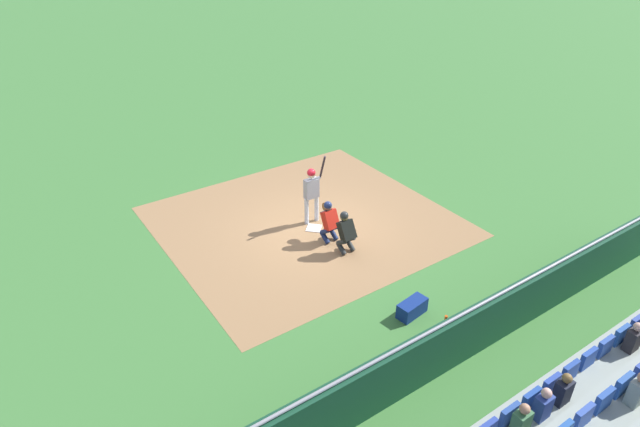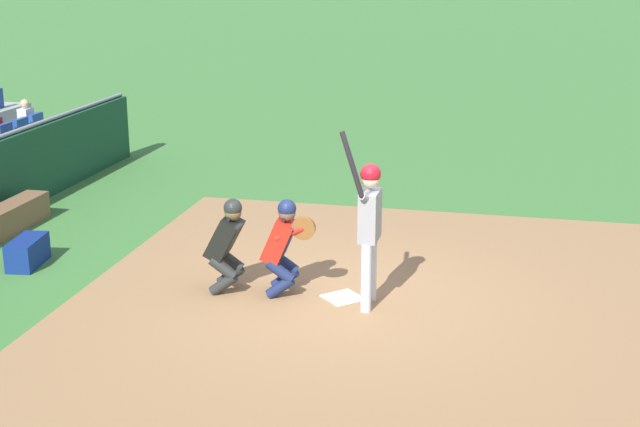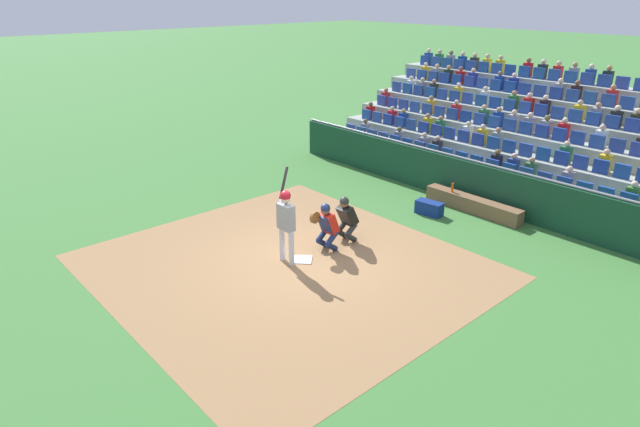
{
  "view_description": "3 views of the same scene",
  "coord_description": "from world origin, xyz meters",
  "px_view_note": "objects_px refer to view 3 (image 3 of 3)",
  "views": [
    {
      "loc": [
        -7.57,
        -11.49,
        8.61
      ],
      "look_at": [
        -0.35,
        -0.84,
        1.05
      ],
      "focal_mm": 29.78,
      "sensor_mm": 36.0,
      "label": 1
    },
    {
      "loc": [
        10.45,
        2.15,
        4.32
      ],
      "look_at": [
        -0.37,
        -0.39,
        1.01
      ],
      "focal_mm": 50.23,
      "sensor_mm": 36.0,
      "label": 2
    },
    {
      "loc": [
        -8.93,
        7.34,
        6.03
      ],
      "look_at": [
        -0.54,
        -0.08,
        1.36
      ],
      "focal_mm": 30.14,
      "sensor_mm": 36.0,
      "label": 3
    }
  ],
  "objects_px": {
    "catcher_crouching": "(326,224)",
    "water_bottle_on_bench": "(452,187)",
    "home_plate_marker": "(303,259)",
    "home_plate_umpire": "(346,217)",
    "batter_at_plate": "(286,218)",
    "dugout_bench": "(472,205)",
    "equipment_duffel_bag": "(429,208)"
  },
  "relations": [
    {
      "from": "equipment_duffel_bag",
      "to": "dugout_bench",
      "type": "bearing_deg",
      "value": -130.62
    },
    {
      "from": "batter_at_plate",
      "to": "dugout_bench",
      "type": "bearing_deg",
      "value": -100.27
    },
    {
      "from": "batter_at_plate",
      "to": "home_plate_umpire",
      "type": "distance_m",
      "value": 1.93
    },
    {
      "from": "equipment_duffel_bag",
      "to": "catcher_crouching",
      "type": "bearing_deg",
      "value": 78.51
    },
    {
      "from": "catcher_crouching",
      "to": "water_bottle_on_bench",
      "type": "distance_m",
      "value": 4.88
    },
    {
      "from": "equipment_duffel_bag",
      "to": "home_plate_marker",
      "type": "bearing_deg",
      "value": 79.33
    },
    {
      "from": "water_bottle_on_bench",
      "to": "home_plate_umpire",
      "type": "bearing_deg",
      "value": 85.89
    },
    {
      "from": "home_plate_umpire",
      "to": "water_bottle_on_bench",
      "type": "relative_size",
      "value": 4.57
    },
    {
      "from": "batter_at_plate",
      "to": "water_bottle_on_bench",
      "type": "xyz_separation_m",
      "value": [
        -0.4,
        -6.0,
        -0.57
      ]
    },
    {
      "from": "catcher_crouching",
      "to": "home_plate_marker",
      "type": "bearing_deg",
      "value": 91.29
    },
    {
      "from": "home_plate_marker",
      "to": "water_bottle_on_bench",
      "type": "height_order",
      "value": "water_bottle_on_bench"
    },
    {
      "from": "home_plate_umpire",
      "to": "dugout_bench",
      "type": "bearing_deg",
      "value": -103.42
    },
    {
      "from": "home_plate_umpire",
      "to": "equipment_duffel_bag",
      "type": "xyz_separation_m",
      "value": [
        -0.29,
        -3.08,
        -0.5
      ]
    },
    {
      "from": "water_bottle_on_bench",
      "to": "equipment_duffel_bag",
      "type": "xyz_separation_m",
      "value": [
        0.01,
        1.05,
        -0.38
      ]
    },
    {
      "from": "batter_at_plate",
      "to": "water_bottle_on_bench",
      "type": "height_order",
      "value": "batter_at_plate"
    },
    {
      "from": "home_plate_umpire",
      "to": "dugout_bench",
      "type": "height_order",
      "value": "home_plate_umpire"
    },
    {
      "from": "dugout_bench",
      "to": "home_plate_marker",
      "type": "bearing_deg",
      "value": 80.73
    },
    {
      "from": "catcher_crouching",
      "to": "water_bottle_on_bench",
      "type": "relative_size",
      "value": 4.64
    },
    {
      "from": "home_plate_marker",
      "to": "batter_at_plate",
      "type": "relative_size",
      "value": 0.19
    },
    {
      "from": "home_plate_umpire",
      "to": "water_bottle_on_bench",
      "type": "xyz_separation_m",
      "value": [
        -0.3,
        -4.13,
        -0.11
      ]
    },
    {
      "from": "home_plate_marker",
      "to": "equipment_duffel_bag",
      "type": "distance_m",
      "value": 4.6
    },
    {
      "from": "dugout_bench",
      "to": "batter_at_plate",
      "type": "bearing_deg",
      "value": 79.73
    },
    {
      "from": "water_bottle_on_bench",
      "to": "batter_at_plate",
      "type": "bearing_deg",
      "value": 86.23
    },
    {
      "from": "water_bottle_on_bench",
      "to": "catcher_crouching",
      "type": "bearing_deg",
      "value": 87.1
    },
    {
      "from": "dugout_bench",
      "to": "home_plate_umpire",
      "type": "bearing_deg",
      "value": 76.58
    },
    {
      "from": "home_plate_umpire",
      "to": "water_bottle_on_bench",
      "type": "bearing_deg",
      "value": -94.11
    },
    {
      "from": "batter_at_plate",
      "to": "water_bottle_on_bench",
      "type": "relative_size",
      "value": 8.18
    },
    {
      "from": "home_plate_marker",
      "to": "home_plate_umpire",
      "type": "bearing_deg",
      "value": -87.42
    },
    {
      "from": "water_bottle_on_bench",
      "to": "dugout_bench",
      "type": "bearing_deg",
      "value": -175.08
    },
    {
      "from": "home_plate_umpire",
      "to": "dugout_bench",
      "type": "xyz_separation_m",
      "value": [
        -1.0,
        -4.19,
        -0.47
      ]
    },
    {
      "from": "batter_at_plate",
      "to": "catcher_crouching",
      "type": "distance_m",
      "value": 1.22
    },
    {
      "from": "home_plate_umpire",
      "to": "home_plate_marker",
      "type": "bearing_deg",
      "value": 92.58
    }
  ]
}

